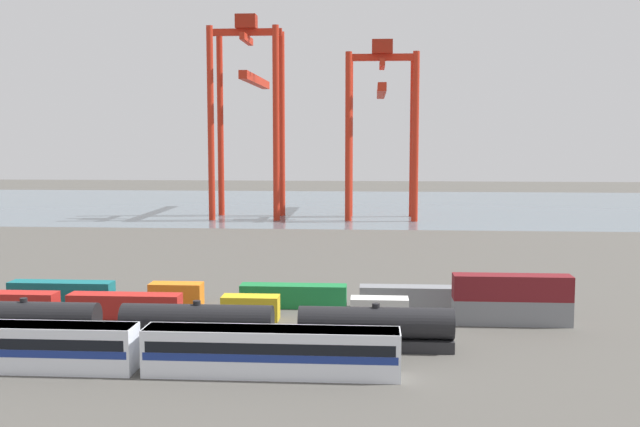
# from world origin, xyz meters

# --- Properties ---
(ground_plane) EXTENTS (420.00, 420.00, 0.00)m
(ground_plane) POSITION_xyz_m (0.00, 40.00, 0.00)
(ground_plane) COLOR #4C4944
(harbour_water) EXTENTS (400.00, 110.00, 0.01)m
(harbour_water) POSITION_xyz_m (0.00, 131.52, 0.00)
(harbour_water) COLOR slate
(harbour_water) RESTS_ON ground_plane
(passenger_train) EXTENTS (42.66, 3.14, 3.90)m
(passenger_train) POSITION_xyz_m (-17.63, -19.87, 2.14)
(passenger_train) COLOR silver
(passenger_train) RESTS_ON ground_plane
(freight_tank_row) EXTENTS (47.15, 2.83, 4.29)m
(freight_tank_row) POSITION_xyz_m (-14.77, -11.83, 2.01)
(freight_tank_row) COLOR #232326
(freight_tank_row) RESTS_ON ground_plane
(shipping_container_0) EXTENTS (12.10, 2.44, 2.60)m
(shipping_container_0) POSITION_xyz_m (-38.74, -1.63, 1.30)
(shipping_container_0) COLOR #AD211C
(shipping_container_0) RESTS_ON ground_plane
(shipping_container_1) EXTENTS (12.10, 2.44, 2.60)m
(shipping_container_1) POSITION_xyz_m (-25.10, -1.63, 1.30)
(shipping_container_1) COLOR #AD211C
(shipping_container_1) RESTS_ON ground_plane
(shipping_container_2) EXTENTS (6.04, 2.44, 2.60)m
(shipping_container_2) POSITION_xyz_m (-11.45, -1.63, 1.30)
(shipping_container_2) COLOR gold
(shipping_container_2) RESTS_ON ground_plane
(shipping_container_3) EXTENTS (6.04, 2.44, 2.60)m
(shipping_container_3) POSITION_xyz_m (2.19, -1.63, 1.30)
(shipping_container_3) COLOR silver
(shipping_container_3) RESTS_ON ground_plane
(shipping_container_4) EXTENTS (12.10, 2.44, 2.60)m
(shipping_container_4) POSITION_xyz_m (15.84, -1.63, 1.30)
(shipping_container_4) COLOR slate
(shipping_container_4) RESTS_ON ground_plane
(shipping_container_5) EXTENTS (12.10, 2.44, 2.60)m
(shipping_container_5) POSITION_xyz_m (15.84, -1.63, 3.90)
(shipping_container_5) COLOR maroon
(shipping_container_5) RESTS_ON shipping_container_4
(shipping_container_6) EXTENTS (12.10, 2.44, 2.60)m
(shipping_container_6) POSITION_xyz_m (-34.74, 4.61, 1.30)
(shipping_container_6) COLOR #146066
(shipping_container_6) RESTS_ON ground_plane
(shipping_container_7) EXTENTS (6.04, 2.44, 2.60)m
(shipping_container_7) POSITION_xyz_m (-21.13, 4.61, 1.30)
(shipping_container_7) COLOR orange
(shipping_container_7) RESTS_ON ground_plane
(shipping_container_8) EXTENTS (12.10, 2.44, 2.60)m
(shipping_container_8) POSITION_xyz_m (-7.53, 4.61, 1.30)
(shipping_container_8) COLOR #197538
(shipping_container_8) RESTS_ON ground_plane
(shipping_container_9) EXTENTS (12.10, 2.44, 2.60)m
(shipping_container_9) POSITION_xyz_m (6.07, 4.61, 1.30)
(shipping_container_9) COLOR slate
(shipping_container_9) RESTS_ON ground_plane
(gantry_crane_west) EXTENTS (16.80, 38.33, 47.88)m
(gantry_crane_west) POSITION_xyz_m (-28.36, 101.13, 28.82)
(gantry_crane_west) COLOR red
(gantry_crane_west) RESTS_ON ground_plane
(gantry_crane_central) EXTENTS (16.86, 36.66, 41.81)m
(gantry_crane_central) POSITION_xyz_m (3.53, 101.16, 25.75)
(gantry_crane_central) COLOR red
(gantry_crane_central) RESTS_ON ground_plane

